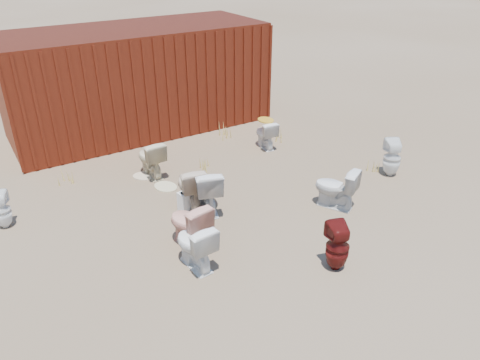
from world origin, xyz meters
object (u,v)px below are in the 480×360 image
toilet_front_c (207,189)px  toilet_back_yellowlid (265,134)px  shipping_container (138,79)px  toilet_front_a (195,245)px  loose_tank (192,199)px  toilet_front_maroon (337,247)px  toilet_front_e (336,188)px  toilet_back_e (392,158)px  toilet_front_pink (189,224)px  toilet_back_a (2,210)px  toilet_back_beige_left (151,158)px  toilet_back_beige_right (190,186)px

toilet_front_c → toilet_back_yellowlid: bearing=-126.2°
shipping_container → toilet_front_a: (-1.41, -5.64, -0.83)m
shipping_container → toilet_front_a: 5.88m
toilet_front_a → toilet_front_c: (0.90, 1.27, 0.04)m
loose_tank → toilet_back_yellowlid: bearing=20.1°
toilet_front_maroon → loose_tank: size_ratio=1.49×
toilet_front_e → toilet_back_e: (1.78, 0.33, 0.00)m
toilet_front_pink → toilet_back_e: 4.46m
toilet_back_a → loose_tank: (2.89, -1.09, -0.14)m
toilet_front_e → loose_tank: bearing=-58.8°
toilet_back_yellowlid → toilet_back_a: bearing=11.4°
toilet_front_pink → toilet_front_c: toilet_front_c is taller
toilet_back_beige_left → toilet_back_beige_right: toilet_back_beige_right is taller
toilet_back_a → loose_tank: 3.09m
toilet_front_c → toilet_back_beige_left: toilet_front_c is taller
toilet_back_a → toilet_front_maroon: bearing=150.3°
toilet_front_c → toilet_front_e: (1.94, -1.09, -0.03)m
toilet_front_a → shipping_container: bearing=-108.8°
toilet_front_e → toilet_back_beige_left: bearing=-78.8°
toilet_back_a → loose_tank: bearing=173.2°
toilet_front_maroon → toilet_back_a: bearing=-25.8°
toilet_front_maroon → toilet_front_e: size_ratio=0.99×
toilet_back_beige_left → toilet_back_e: 4.75m
toilet_front_e → toilet_back_beige_left: toilet_back_beige_left is taller
shipping_container → toilet_back_e: size_ratio=7.96×
shipping_container → toilet_front_maroon: (0.28, -6.75, -0.83)m
toilet_front_e → toilet_back_beige_left: 3.62m
toilet_front_pink → loose_tank: toilet_front_pink is taller
shipping_container → toilet_front_e: (1.42, -5.46, -0.82)m
toilet_front_a → toilet_back_a: size_ratio=1.16×
toilet_back_a → toilet_back_yellowlid: 5.48m
toilet_front_c → toilet_back_beige_right: bearing=-36.7°
toilet_back_beige_left → loose_tank: bearing=93.0°
toilet_back_e → loose_tank: size_ratio=1.51×
loose_tank → toilet_front_pink: bearing=-128.2°
toilet_back_e → toilet_front_pink: bearing=30.0°
toilet_front_pink → toilet_back_a: (-2.34, 2.09, -0.07)m
toilet_front_maroon → toilet_back_a: toilet_front_maroon is taller
toilet_front_c → toilet_back_beige_right: size_ratio=1.03×
toilet_front_e → toilet_back_yellowlid: (0.44, 2.77, -0.05)m
toilet_back_beige_right → toilet_back_yellowlid: (2.57, 1.41, -0.08)m
shipping_container → toilet_front_maroon: bearing=-87.6°
toilet_front_maroon → toilet_back_a: size_ratio=1.17×
toilet_back_beige_right → toilet_back_yellowlid: 2.93m
toilet_front_c → toilet_front_e: bearing=169.4°
shipping_container → loose_tank: (-0.71, -4.15, -1.02)m
toilet_front_pink → toilet_back_beige_left: 2.56m
toilet_back_a → toilet_front_e: bearing=168.4°
toilet_front_pink → toilet_back_e: bearing=171.0°
toilet_front_maroon → toilet_back_e: (2.93, 1.63, 0.01)m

